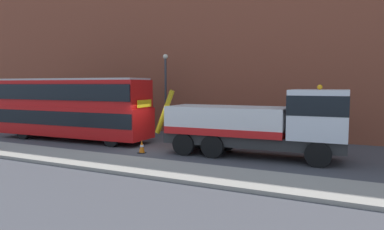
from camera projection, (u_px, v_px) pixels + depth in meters
ground_plane at (154, 149)px, 20.35m from camera, size 120.00×120.00×0.00m
near_kerb at (106, 162)px, 16.60m from camera, size 60.00×2.80×0.15m
building_facade at (207, 24)px, 26.23m from camera, size 60.00×1.50×16.00m
recovery_tow_truck at (261, 123)px, 17.88m from camera, size 10.19×3.03×3.67m
double_decker_bus at (73, 106)px, 23.46m from camera, size 11.13×3.03×4.06m
traffic_cone_near_bus at (142, 147)px, 19.08m from camera, size 0.36×0.36×0.72m
street_lamp at (166, 87)px, 25.69m from camera, size 0.36×0.36×5.83m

